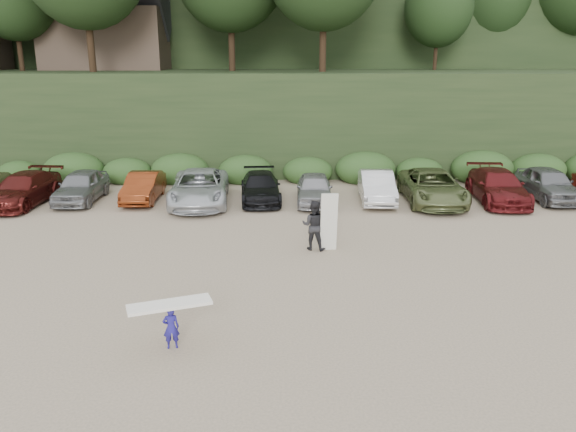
{
  "coord_description": "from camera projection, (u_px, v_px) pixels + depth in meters",
  "views": [
    {
      "loc": [
        -0.13,
        -16.92,
        7.1
      ],
      "look_at": [
        0.13,
        3.0,
        1.3
      ],
      "focal_mm": 35.0,
      "sensor_mm": 36.0,
      "label": 1
    }
  ],
  "objects": [
    {
      "name": "ground",
      "position": [
        285.0,
        280.0,
        18.23
      ],
      "size": [
        120.0,
        120.0,
        0.0
      ],
      "primitive_type": "plane",
      "color": "tan",
      "rests_on": "ground"
    },
    {
      "name": "parked_cars",
      "position": [
        235.0,
        187.0,
        27.52
      ],
      "size": [
        39.28,
        6.01,
        1.62
      ],
      "color": "#A4A5A9",
      "rests_on": "ground"
    },
    {
      "name": "hillside_backdrop",
      "position": [
        279.0,
        5.0,
        49.59
      ],
      "size": [
        90.0,
        41.5,
        28.0
      ],
      "color": "black",
      "rests_on": "ground"
    },
    {
      "name": "adult_surfer",
      "position": [
        315.0,
        225.0,
        20.83
      ],
      "size": [
        1.4,
        0.93,
        2.22
      ],
      "color": "black",
      "rests_on": "ground"
    },
    {
      "name": "child_surfer",
      "position": [
        170.0,
        318.0,
        13.82
      ],
      "size": [
        2.11,
        1.22,
        1.22
      ],
      "color": "navy",
      "rests_on": "ground"
    }
  ]
}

